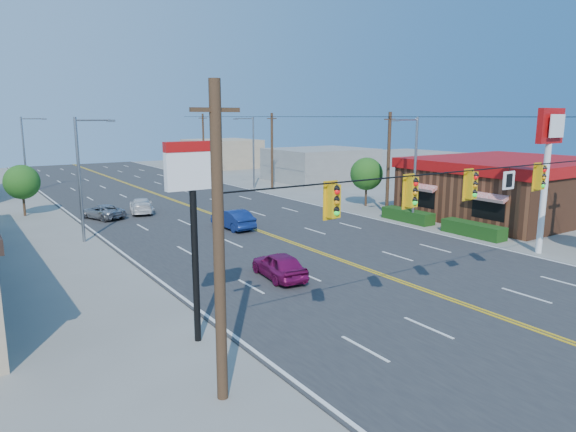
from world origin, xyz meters
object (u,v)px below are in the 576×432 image
kfc (509,187)px  car_silver (102,212)px  kfc_pylon (548,151)px  car_magenta (279,266)px  car_white (141,206)px  car_blue (233,220)px  pizza_hut_sign (193,200)px  signal_span (488,197)px

kfc → car_silver: size_ratio=4.02×
kfc_pylon → car_silver: (-19.06, 25.01, -5.48)m
car_magenta → car_white: size_ratio=0.91×
car_silver → kfc_pylon: bearing=106.8°
car_magenta → car_blue: 12.11m
kfc → car_magenta: kfc is taller
car_magenta → car_silver: (-3.41, 20.62, -0.11)m
pizza_hut_sign → car_blue: 19.30m
car_white → car_silver: car_white is taller
kfc_pylon → car_blue: kfc_pylon is taller
signal_span → kfc: signal_span is taller
signal_span → car_silver: bearing=105.3°
kfc → signal_span: bearing=-149.1°
kfc_pylon → pizza_hut_sign: 22.02m
kfc → car_blue: size_ratio=3.83×
kfc_pylon → car_blue: 20.78m
pizza_hut_sign → car_silver: 25.60m
car_blue → car_white: (-3.54, 9.70, -0.07)m
kfc_pylon → kfc: bearing=42.0°
car_silver → signal_span: bearing=84.8°
signal_span → car_blue: 20.44m
pizza_hut_sign → car_magenta: bearing=34.6°
kfc → car_blue: (-21.06, 7.98, -1.68)m
car_blue → kfc_pylon: bearing=126.1°
kfc → kfc_pylon: 12.52m
kfc_pylon → car_silver: size_ratio=2.10×
signal_span → kfc_pylon: (11.12, 4.00, 1.16)m
kfc → car_magenta: 24.87m
car_magenta → car_silver: size_ratio=0.97×
car_white → car_blue: bearing=124.8°
kfc → car_silver: (-27.96, 17.01, -1.82)m
pizza_hut_sign → kfc: bearing=14.5°
car_white → car_silver: 3.43m
car_blue → car_white: bearing=-71.1°
pizza_hut_sign → kfc_pylon: bearing=0.0°
car_white → signal_span: bearing=113.5°
kfc → car_magenta: size_ratio=4.15×
kfc → pizza_hut_sign: (-30.90, -8.00, 2.80)m
signal_span → car_blue: (-1.04, 19.98, -4.18)m
kfc_pylon → car_silver: bearing=127.3°
kfc_pylon → car_silver: kfc_pylon is taller
car_white → car_magenta: bearing=104.9°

